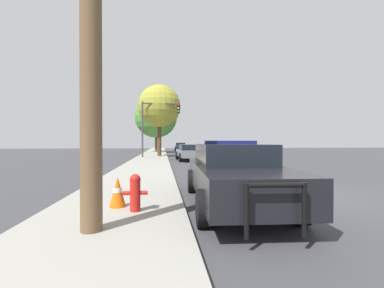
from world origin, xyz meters
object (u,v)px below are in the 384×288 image
object	(u,v)px
tree_sidewalk_mid	(159,106)
traffic_light	(157,118)
police_car	(232,172)
fire_hydrant	(135,191)
tree_sidewalk_far	(156,117)
car_background_midblock	(189,152)
utility_pole	(91,25)
traffic_cone	(118,192)
car_background_distant	(181,146)
car_background_oncoming	(221,150)

from	to	relation	value
tree_sidewalk_mid	traffic_light	bearing A→B (deg)	-94.40
police_car	fire_hydrant	bearing A→B (deg)	23.73
tree_sidewalk_mid	police_car	bearing A→B (deg)	-84.15
traffic_light	tree_sidewalk_far	bearing A→B (deg)	91.97
tree_sidewalk_far	tree_sidewalk_mid	xyz separation A→B (m)	(0.60, -10.72, 0.05)
car_background_midblock	tree_sidewalk_mid	xyz separation A→B (m)	(-2.56, 5.01, 4.46)
utility_pole	traffic_cone	world-z (taller)	utility_pole
police_car	car_background_distant	world-z (taller)	police_car
car_background_midblock	traffic_cone	world-z (taller)	car_background_midblock
utility_pole	car_background_midblock	bearing A→B (deg)	78.72
fire_hydrant	car_background_distant	distance (m)	39.69
utility_pole	car_background_oncoming	xyz separation A→B (m)	(7.70, 23.85, -2.76)
car_background_distant	tree_sidewalk_mid	world-z (taller)	tree_sidewalk_mid
police_car	traffic_light	distance (m)	18.40
tree_sidewalk_mid	traffic_cone	bearing A→B (deg)	-91.90
fire_hydrant	traffic_cone	size ratio (longest dim) A/B	1.15
car_background_oncoming	traffic_cone	xyz separation A→B (m)	(-7.54, -22.33, -0.23)
utility_pole	car_background_oncoming	distance (m)	25.21
fire_hydrant	police_car	bearing A→B (deg)	20.79
traffic_light	tree_sidewalk_far	world-z (taller)	tree_sidewalk_far
car_background_oncoming	tree_sidewalk_mid	xyz separation A→B (m)	(-6.86, -1.81, 4.49)
tree_sidewalk_far	car_background_oncoming	bearing A→B (deg)	-50.07
utility_pole	car_background_midblock	world-z (taller)	utility_pole
car_background_distant	car_background_oncoming	bearing A→B (deg)	-73.99
utility_pole	car_background_oncoming	size ratio (longest dim) A/B	1.52
utility_pole	car_background_oncoming	world-z (taller)	utility_pole
tree_sidewalk_far	tree_sidewalk_mid	distance (m)	10.73
police_car	fire_hydrant	size ratio (longest dim) A/B	7.08
police_car	car_background_midblock	bearing A→B (deg)	-88.97
utility_pole	traffic_light	xyz separation A→B (m)	(0.68, 20.01, 0.34)
fire_hydrant	tree_sidewalk_far	size ratio (longest dim) A/B	0.10
police_car	car_background_oncoming	distance (m)	22.38
car_background_distant	tree_sidewalk_far	xyz separation A→B (m)	(-4.09, -7.87, 4.39)
police_car	fire_hydrant	world-z (taller)	police_car
car_background_distant	traffic_cone	xyz separation A→B (m)	(-4.18, -39.11, -0.28)
traffic_light	car_background_oncoming	xyz separation A→B (m)	(7.02, 3.84, -3.10)
car_background_oncoming	tree_sidewalk_mid	world-z (taller)	tree_sidewalk_mid
police_car	tree_sidewalk_mid	xyz separation A→B (m)	(-2.06, 20.05, 4.38)
utility_pole	traffic_cone	distance (m)	3.35
car_background_midblock	tree_sidewalk_far	bearing A→B (deg)	99.23
traffic_cone	car_background_oncoming	bearing A→B (deg)	71.33
car_background_oncoming	tree_sidewalk_far	world-z (taller)	tree_sidewalk_far
traffic_light	car_background_oncoming	distance (m)	8.58
traffic_light	traffic_cone	world-z (taller)	traffic_light
tree_sidewalk_far	utility_pole	bearing A→B (deg)	-90.42
utility_pole	car_background_midblock	size ratio (longest dim) A/B	1.41
utility_pole	traffic_cone	xyz separation A→B (m)	(0.16, 1.52, -2.99)
police_car	fire_hydrant	xyz separation A→B (m)	(-2.31, -0.88, -0.26)
fire_hydrant	tree_sidewalk_mid	world-z (taller)	tree_sidewalk_mid
police_car	car_background_midblock	size ratio (longest dim) A/B	1.18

